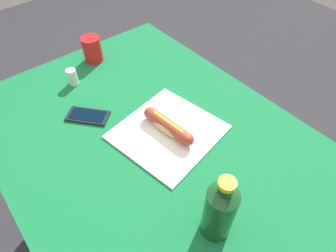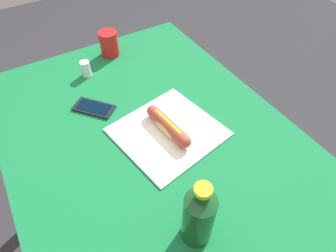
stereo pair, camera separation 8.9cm
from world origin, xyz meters
name	(u,v)px [view 2 (the right image)]	position (x,y,z in m)	size (l,w,h in m)	color
ground_plane	(156,232)	(0.00, 0.00, 0.00)	(6.00, 6.00, 0.00)	#2D2D33
dining_table	(151,161)	(0.00, 0.00, 0.63)	(1.14, 0.85, 0.77)	brown
paper_wrapper	(168,132)	(-0.03, -0.05, 0.78)	(0.28, 0.30, 0.01)	white
hot_dog	(168,126)	(-0.03, -0.05, 0.80)	(0.20, 0.06, 0.05)	#DBB26B
cell_phone	(94,108)	(0.19, 0.11, 0.78)	(0.15, 0.14, 0.01)	black
soda_bottle	(199,216)	(-0.34, 0.06, 0.87)	(0.07, 0.07, 0.21)	#14471E
drinking_cup	(109,44)	(0.46, -0.07, 0.83)	(0.07, 0.07, 0.10)	red
salt_shaker	(86,69)	(0.38, 0.06, 0.81)	(0.04, 0.04, 0.06)	silver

